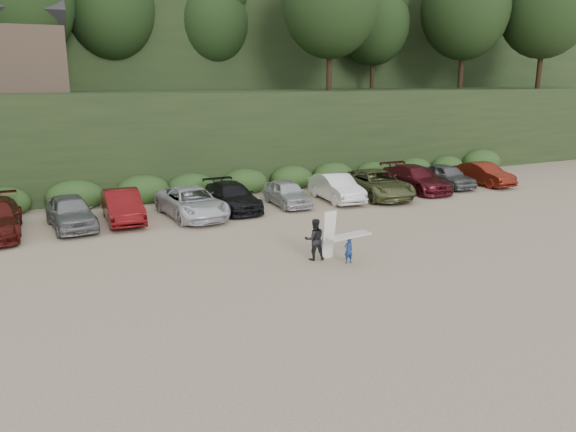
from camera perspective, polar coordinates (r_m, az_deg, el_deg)
ground at (r=21.98m, az=7.19°, el=-4.55°), size 120.00×120.00×0.00m
hillside_backdrop at (r=54.65m, az=-14.82°, el=17.98°), size 90.00×41.50×28.00m
parked_cars at (r=29.34m, az=-8.45°, el=1.66°), size 39.07×6.37×1.60m
child_surfer at (r=21.45m, az=6.17°, el=-2.83°), size 1.94×0.81×1.13m
adult_surfer at (r=21.76m, az=2.85°, el=-2.34°), size 1.29×0.80×1.93m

